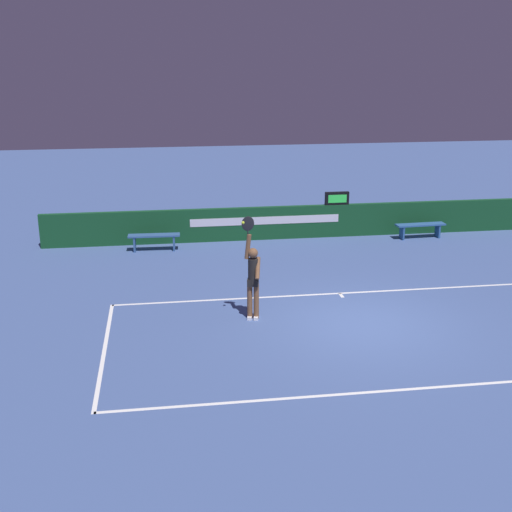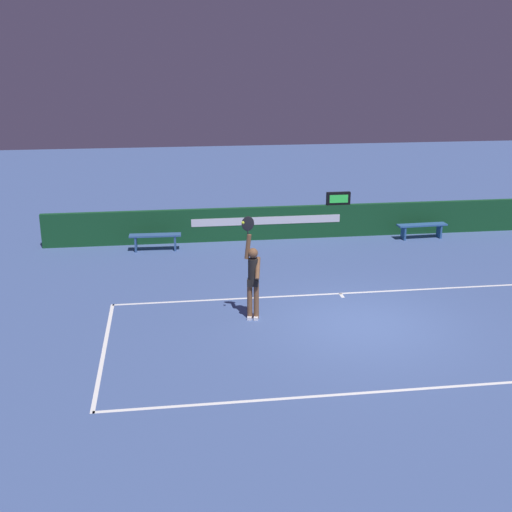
{
  "view_description": "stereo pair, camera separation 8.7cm",
  "coord_description": "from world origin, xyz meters",
  "px_view_note": "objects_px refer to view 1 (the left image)",
  "views": [
    {
      "loc": [
        -4.42,
        -13.27,
        5.92
      ],
      "look_at": [
        -2.37,
        0.69,
        1.51
      ],
      "focal_mm": 45.83,
      "sensor_mm": 36.0,
      "label": 1
    },
    {
      "loc": [
        -4.34,
        -13.28,
        5.92
      ],
      "look_at": [
        -2.37,
        0.69,
        1.51
      ],
      "focal_mm": 45.83,
      "sensor_mm": 36.0,
      "label": 2
    }
  ],
  "objects_px": {
    "tennis_ball": "(243,223)",
    "courtside_bench_near": "(420,227)",
    "tennis_player": "(253,277)",
    "speed_display": "(337,198)",
    "courtside_bench_far": "(154,238)"
  },
  "relations": [
    {
      "from": "courtside_bench_near",
      "to": "courtside_bench_far",
      "type": "bearing_deg",
      "value": -178.93
    },
    {
      "from": "tennis_player",
      "to": "courtside_bench_near",
      "type": "height_order",
      "value": "tennis_player"
    },
    {
      "from": "tennis_ball",
      "to": "courtside_bench_near",
      "type": "xyz_separation_m",
      "value": [
        6.71,
        6.17,
        -1.97
      ]
    },
    {
      "from": "courtside_bench_far",
      "to": "courtside_bench_near",
      "type": "bearing_deg",
      "value": 1.07
    },
    {
      "from": "tennis_player",
      "to": "courtside_bench_far",
      "type": "distance_m",
      "value": 6.29
    },
    {
      "from": "speed_display",
      "to": "tennis_ball",
      "type": "bearing_deg",
      "value": -120.42
    },
    {
      "from": "speed_display",
      "to": "tennis_ball",
      "type": "relative_size",
      "value": 11.96
    },
    {
      "from": "speed_display",
      "to": "tennis_ball",
      "type": "distance_m",
      "value": 7.98
    },
    {
      "from": "courtside_bench_near",
      "to": "courtside_bench_far",
      "type": "height_order",
      "value": "courtside_bench_far"
    },
    {
      "from": "tennis_ball",
      "to": "tennis_player",
      "type": "bearing_deg",
      "value": 36.65
    },
    {
      "from": "speed_display",
      "to": "tennis_player",
      "type": "bearing_deg",
      "value": -119.54
    },
    {
      "from": "courtside_bench_near",
      "to": "courtside_bench_far",
      "type": "distance_m",
      "value": 8.74
    },
    {
      "from": "courtside_bench_far",
      "to": "tennis_ball",
      "type": "bearing_deg",
      "value": -71.33
    },
    {
      "from": "courtside_bench_near",
      "to": "speed_display",
      "type": "bearing_deg",
      "value": 166.59
    },
    {
      "from": "tennis_ball",
      "to": "courtside_bench_far",
      "type": "distance_m",
      "value": 6.64
    }
  ]
}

